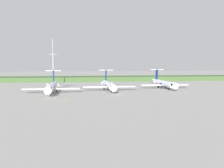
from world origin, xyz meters
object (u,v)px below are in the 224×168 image
(regional_jet_nearest, at_px, (52,87))
(regional_jet_second, at_px, (109,85))
(antenna_mast, at_px, (53,65))
(safety_cone_rear_marker, at_px, (65,99))
(safety_cone_front_marker, at_px, (45,99))
(safety_cone_mid_marker, at_px, (56,99))
(regional_jet_third, at_px, (163,83))

(regional_jet_nearest, relative_size, regional_jet_second, 1.00)
(antenna_mast, height_order, safety_cone_rear_marker, antenna_mast)
(safety_cone_front_marker, xyz_separation_m, safety_cone_rear_marker, (6.56, -0.46, 0.00))
(regional_jet_nearest, height_order, safety_cone_mid_marker, regional_jet_nearest)
(regional_jet_nearest, distance_m, safety_cone_rear_marker, 22.26)
(safety_cone_front_marker, bearing_deg, regional_jet_second, 46.99)
(regional_jet_second, xyz_separation_m, safety_cone_mid_marker, (-21.24, -26.50, -2.26))
(regional_jet_second, relative_size, safety_cone_mid_marker, 56.36)
(regional_jet_nearest, bearing_deg, safety_cone_front_marker, -90.77)
(regional_jet_nearest, bearing_deg, regional_jet_third, 12.74)
(antenna_mast, height_order, safety_cone_front_marker, antenna_mast)
(safety_cone_front_marker, bearing_deg, safety_cone_rear_marker, -4.01)
(safety_cone_front_marker, relative_size, safety_cone_mid_marker, 1.00)
(regional_jet_second, height_order, safety_cone_mid_marker, regional_jet_second)
(regional_jet_nearest, relative_size, safety_cone_front_marker, 56.36)
(regional_jet_second, relative_size, safety_cone_rear_marker, 56.36)
(regional_jet_third, xyz_separation_m, safety_cone_rear_marker, (-45.63, -32.97, -2.26))
(safety_cone_mid_marker, bearing_deg, regional_jet_nearest, 98.96)
(antenna_mast, bearing_deg, regional_jet_third, -27.14)
(regional_jet_nearest, distance_m, regional_jet_second, 25.19)
(regional_jet_nearest, height_order, regional_jet_second, same)
(regional_jet_second, relative_size, antenna_mast, 1.18)
(safety_cone_mid_marker, bearing_deg, regional_jet_second, 51.29)
(regional_jet_nearest, height_order, regional_jet_third, same)
(regional_jet_third, distance_m, safety_cone_rear_marker, 56.35)
(safety_cone_mid_marker, relative_size, safety_cone_rear_marker, 1.00)
(regional_jet_second, xyz_separation_m, antenna_mast, (-27.00, 33.83, 8.29))
(regional_jet_third, xyz_separation_m, antenna_mast, (-54.41, 27.89, 8.29))
(regional_jet_nearest, bearing_deg, safety_cone_mid_marker, -81.04)
(regional_jet_nearest, xyz_separation_m, safety_cone_mid_marker, (3.26, -20.71, -2.26))
(regional_jet_second, xyz_separation_m, safety_cone_rear_marker, (-18.23, -27.03, -2.26))
(safety_cone_rear_marker, bearing_deg, antenna_mast, 98.20)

